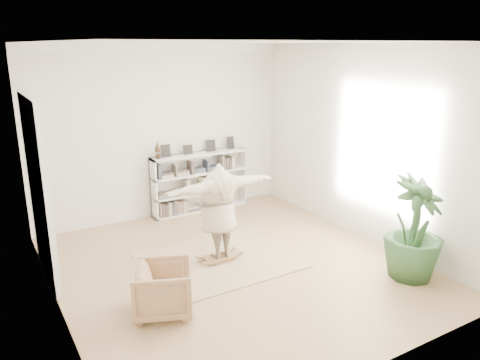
% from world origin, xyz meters
% --- Properties ---
extents(floor, '(6.00, 6.00, 0.00)m').
position_xyz_m(floor, '(0.00, 0.00, 0.00)').
color(floor, '#9B7650').
rests_on(floor, ground).
extents(room_shell, '(6.00, 6.00, 6.00)m').
position_xyz_m(room_shell, '(0.00, 2.94, 3.51)').
color(room_shell, silver).
rests_on(room_shell, floor).
extents(doors, '(0.09, 1.78, 2.92)m').
position_xyz_m(doors, '(-2.70, 1.30, 1.40)').
color(doors, white).
rests_on(doors, floor).
extents(bookshelf, '(2.20, 0.35, 1.64)m').
position_xyz_m(bookshelf, '(0.74, 2.82, 0.64)').
color(bookshelf, silver).
rests_on(bookshelf, floor).
extents(armchair, '(1.01, 1.00, 0.71)m').
position_xyz_m(armchair, '(-1.53, -0.69, 0.36)').
color(armchair, '#A78158').
rests_on(armchair, floor).
extents(rug, '(2.51, 2.02, 0.02)m').
position_xyz_m(rug, '(-0.11, 0.33, 0.01)').
color(rug, tan).
rests_on(rug, floor).
extents(rocker_board, '(0.53, 0.32, 0.11)m').
position_xyz_m(rocker_board, '(-0.11, 0.33, 0.07)').
color(rocker_board, olive).
rests_on(rocker_board, rug).
extents(person, '(2.02, 0.56, 1.64)m').
position_xyz_m(person, '(-0.11, 0.33, 0.95)').
color(person, '#BFAB8F').
rests_on(person, rocker_board).
extents(houseplant, '(1.09, 1.09, 1.64)m').
position_xyz_m(houseplant, '(2.23, -1.72, 0.82)').
color(houseplant, '#2B4D26').
rests_on(houseplant, floor).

